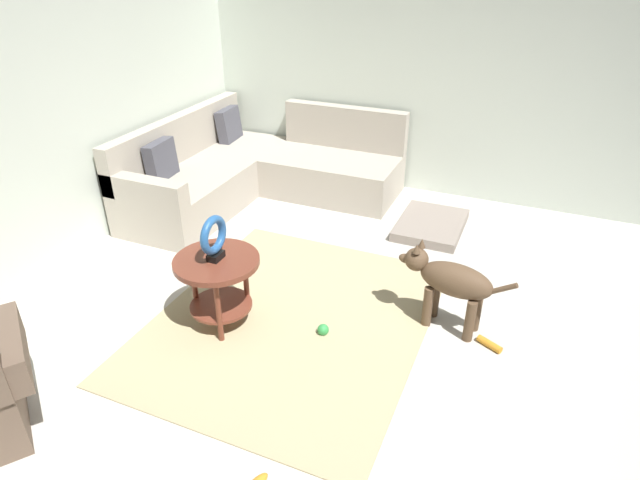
% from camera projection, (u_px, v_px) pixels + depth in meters
% --- Properties ---
extents(ground_plane, '(6.00, 6.00, 0.10)m').
position_uv_depth(ground_plane, '(375.00, 364.00, 3.65)').
color(ground_plane, beige).
extents(wall_back, '(6.00, 0.12, 2.70)m').
position_uv_depth(wall_back, '(5.00, 112.00, 3.97)').
color(wall_back, silver).
rests_on(wall_back, ground_plane).
extents(wall_right, '(0.12, 6.00, 2.70)m').
position_uv_depth(wall_right, '(474.00, 69.00, 5.33)').
color(wall_right, silver).
rests_on(wall_right, ground_plane).
extents(area_rug, '(2.30, 1.90, 0.01)m').
position_uv_depth(area_rug, '(292.00, 320.00, 3.98)').
color(area_rug, tan).
rests_on(area_rug, ground_plane).
extents(sectional_couch, '(2.20, 2.25, 0.88)m').
position_uv_depth(sectional_couch, '(254.00, 172.00, 5.77)').
color(sectional_couch, '#B2A899').
rests_on(sectional_couch, ground_plane).
extents(side_table, '(0.60, 0.60, 0.54)m').
position_uv_depth(side_table, '(218.00, 274.00, 3.77)').
color(side_table, brown).
rests_on(side_table, ground_plane).
extents(torus_sculpture, '(0.28, 0.08, 0.33)m').
position_uv_depth(torus_sculpture, '(214.00, 237.00, 3.62)').
color(torus_sculpture, black).
rests_on(torus_sculpture, side_table).
extents(dog_bed_mat, '(0.80, 0.60, 0.09)m').
position_uv_depth(dog_bed_mat, '(431.00, 225.00, 5.22)').
color(dog_bed_mat, gray).
rests_on(dog_bed_mat, ground_plane).
extents(dog, '(0.30, 0.84, 0.63)m').
position_uv_depth(dog, '(449.00, 282.00, 3.75)').
color(dog, brown).
rests_on(dog, ground_plane).
extents(dog_toy_ball, '(0.08, 0.08, 0.08)m').
position_uv_depth(dog_toy_ball, '(323.00, 330.00, 3.82)').
color(dog_toy_ball, green).
rests_on(dog_toy_ball, ground_plane).
extents(dog_toy_rope, '(0.13, 0.18, 0.05)m').
position_uv_depth(dog_toy_rope, '(489.00, 344.00, 3.71)').
color(dog_toy_rope, orange).
rests_on(dog_toy_rope, ground_plane).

